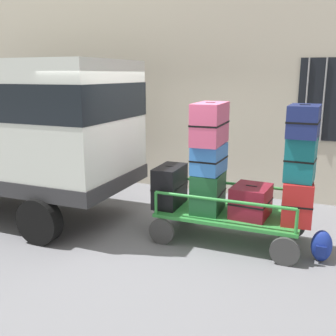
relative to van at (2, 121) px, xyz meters
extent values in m
plane|color=slate|center=(2.89, 0.24, -1.65)|extent=(40.00, 40.00, 0.00)
cube|color=#BCB29E|center=(2.89, 2.74, 0.85)|extent=(12.00, 0.30, 5.00)
cube|color=black|center=(5.33, 2.57, 0.35)|extent=(1.20, 0.04, 1.50)
cylinder|color=gray|center=(4.88, 2.53, 0.35)|extent=(0.03, 0.03, 1.50)
cylinder|color=gray|center=(5.18, 2.53, 0.35)|extent=(0.03, 0.03, 1.50)
cube|color=silver|center=(0.00, 0.01, 0.01)|extent=(4.67, 1.89, 2.03)
cube|color=black|center=(0.00, 0.01, 0.40)|extent=(4.69, 1.91, 0.55)
cube|color=#2D2D30|center=(0.00, 0.01, -0.88)|extent=(4.71, 1.93, 0.24)
cylinder|color=black|center=(1.50, -0.94, -1.30)|extent=(0.70, 0.22, 0.70)
cube|color=#2D8438|center=(4.05, 0.23, -1.24)|extent=(2.07, 0.96, 0.05)
cylinder|color=#383838|center=(4.93, -0.27, -1.46)|extent=(0.39, 0.06, 0.39)
cylinder|color=#383838|center=(4.93, 0.73, -1.46)|extent=(0.39, 0.06, 0.39)
cylinder|color=#383838|center=(3.17, -0.27, -1.46)|extent=(0.39, 0.06, 0.39)
cylinder|color=#383838|center=(3.17, 0.73, -1.46)|extent=(0.39, 0.06, 0.39)
cylinder|color=#2D8438|center=(5.05, -0.21, -1.04)|extent=(0.04, 0.04, 0.33)
cylinder|color=#2D8438|center=(5.05, 0.67, -1.04)|extent=(0.04, 0.04, 0.33)
cylinder|color=#2D8438|center=(3.05, -0.21, -1.04)|extent=(0.04, 0.04, 0.33)
cylinder|color=#2D8438|center=(3.05, 0.67, -1.04)|extent=(0.04, 0.04, 0.33)
cylinder|color=#2D8438|center=(4.05, -0.21, -0.88)|extent=(1.99, 0.04, 0.04)
cylinder|color=#2D8438|center=(4.05, 0.67, -0.88)|extent=(1.99, 0.04, 0.04)
cube|color=black|center=(3.09, 0.23, -0.90)|extent=(0.37, 0.68, 0.63)
cube|color=black|center=(3.09, 0.23, -0.90)|extent=(0.38, 0.69, 0.02)
cube|color=black|center=(3.09, 0.23, -0.59)|extent=(0.13, 0.03, 0.02)
cube|color=#194C28|center=(3.73, 0.20, -0.92)|extent=(0.42, 0.61, 0.59)
cube|color=black|center=(3.73, 0.20, -0.92)|extent=(0.44, 0.62, 0.02)
cube|color=black|center=(3.73, 0.20, -0.63)|extent=(0.14, 0.03, 0.02)
cube|color=#3372C6|center=(3.73, 0.20, -0.40)|extent=(0.42, 0.61, 0.42)
cube|color=black|center=(3.73, 0.20, -0.40)|extent=(0.43, 0.62, 0.02)
cube|color=black|center=(3.73, 0.20, -0.19)|extent=(0.14, 0.03, 0.02)
cube|color=#CC4C72|center=(3.73, 0.20, 0.12)|extent=(0.41, 0.80, 0.60)
cube|color=black|center=(3.73, 0.20, 0.12)|extent=(0.42, 0.81, 0.02)
cube|color=black|center=(3.73, 0.20, 0.41)|extent=(0.14, 0.03, 0.02)
cube|color=maroon|center=(4.37, 0.23, -0.98)|extent=(0.55, 0.64, 0.45)
cube|color=black|center=(4.37, 0.23, -0.98)|extent=(0.56, 0.65, 0.02)
cube|color=black|center=(4.37, 0.23, -0.76)|extent=(0.16, 0.04, 0.02)
cube|color=#B21E1E|center=(5.01, 0.22, -0.91)|extent=(0.44, 0.54, 0.59)
cube|color=black|center=(5.01, 0.22, -0.91)|extent=(0.45, 0.55, 0.02)
cube|color=black|center=(5.01, 0.22, -0.62)|extent=(0.14, 0.04, 0.02)
cube|color=#0F5960|center=(5.01, 0.21, -0.31)|extent=(0.40, 0.40, 0.60)
cube|color=black|center=(5.01, 0.21, -0.31)|extent=(0.41, 0.41, 0.02)
cube|color=black|center=(5.01, 0.21, -0.02)|extent=(0.13, 0.04, 0.02)
cube|color=navy|center=(5.01, 0.27, 0.20)|extent=(0.40, 0.62, 0.42)
cube|color=black|center=(5.01, 0.27, 0.20)|extent=(0.41, 0.63, 0.02)
cube|color=black|center=(5.01, 0.27, 0.41)|extent=(0.14, 0.03, 0.02)
ellipsoid|color=navy|center=(5.37, 0.05, -1.43)|extent=(0.27, 0.19, 0.44)
cube|color=navy|center=(5.37, -0.05, -1.47)|extent=(0.14, 0.06, 0.15)
camera|label=1|loc=(5.33, -5.24, 0.81)|focal=41.99mm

